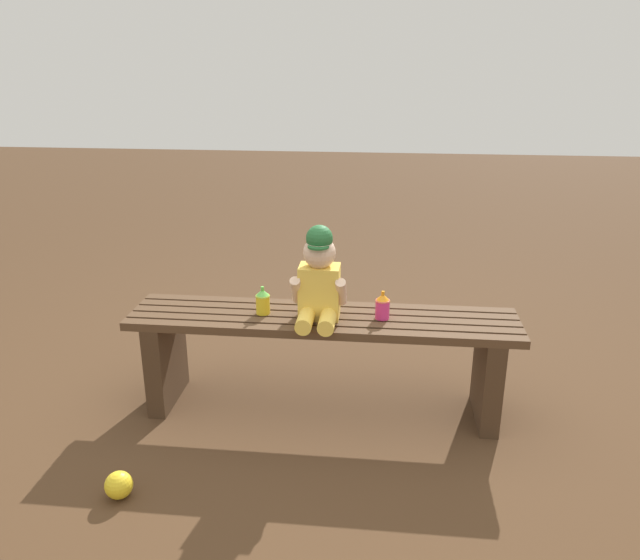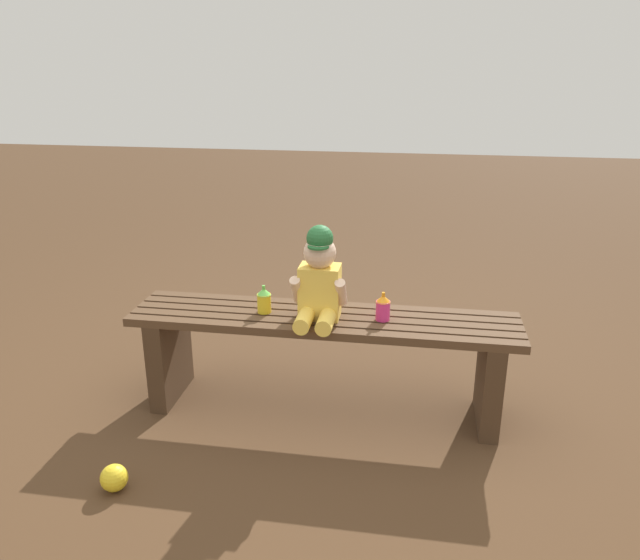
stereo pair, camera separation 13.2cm
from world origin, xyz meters
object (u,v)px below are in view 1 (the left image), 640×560
object	(u,v)px
sippy_cup_left	(263,301)
sippy_cup_right	(383,306)
park_bench	(323,347)
child_figure	(319,279)
toy_ball	(119,485)

from	to	relation	value
sippy_cup_left	sippy_cup_right	distance (m)	0.51
sippy_cup_right	sippy_cup_left	bearing A→B (deg)	180.00
park_bench	sippy_cup_left	distance (m)	0.33
child_figure	sippy_cup_right	size ratio (longest dim) A/B	3.26
sippy_cup_left	toy_ball	distance (m)	0.92
child_figure	sippy_cup_right	bearing A→B (deg)	6.26
park_bench	toy_ball	size ratio (longest dim) A/B	16.55
sippy_cup_right	toy_ball	world-z (taller)	sippy_cup_right
park_bench	child_figure	bearing A→B (deg)	-109.34
sippy_cup_right	park_bench	bearing A→B (deg)	178.78
toy_ball	sippy_cup_left	bearing A→B (deg)	58.90
sippy_cup_left	toy_ball	xyz separation A→B (m)	(-0.41, -0.68, -0.46)
toy_ball	park_bench	bearing A→B (deg)	45.67
park_bench	sippy_cup_right	world-z (taller)	sippy_cup_right
child_figure	sippy_cup_left	bearing A→B (deg)	173.23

